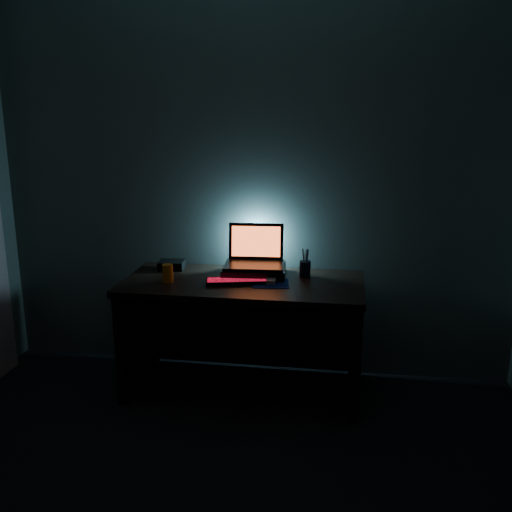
{
  "coord_description": "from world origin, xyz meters",
  "views": [
    {
      "loc": [
        0.61,
        -1.74,
        1.79
      ],
      "look_at": [
        0.09,
        1.57,
        0.93
      ],
      "focal_mm": 40.0,
      "sensor_mm": 36.0,
      "label": 1
    }
  ],
  "objects": [
    {
      "name": "pen_cup",
      "position": [
        0.38,
        1.77,
        0.8
      ],
      "size": [
        0.09,
        0.09,
        0.1
      ],
      "primitive_type": "cylinder",
      "rotation": [
        0.0,
        0.0,
        -0.35
      ],
      "color": "black",
      "rests_on": "desk"
    },
    {
      "name": "desk",
      "position": [
        0.0,
        1.67,
        0.49
      ],
      "size": [
        1.5,
        0.7,
        0.75
      ],
      "color": "black",
      "rests_on": "ground"
    },
    {
      "name": "keyboard",
      "position": [
        -0.02,
        1.57,
        0.76
      ],
      "size": [
        0.42,
        0.22,
        0.02
      ],
      "rotation": [
        0.0,
        0.0,
        0.24
      ],
      "color": "black",
      "rests_on": "desk"
    },
    {
      "name": "router",
      "position": [
        -0.52,
        1.82,
        0.78
      ],
      "size": [
        0.18,
        0.15,
        0.06
      ],
      "rotation": [
        0.0,
        0.0,
        0.1
      ],
      "color": "black",
      "rests_on": "desk"
    },
    {
      "name": "laptop",
      "position": [
        0.05,
        1.8,
        0.87
      ],
      "size": [
        0.4,
        0.31,
        0.26
      ],
      "rotation": [
        0.0,
        0.0,
        0.07
      ],
      "color": "black",
      "rests_on": "riser"
    },
    {
      "name": "mouse",
      "position": [
        0.18,
        1.58,
        0.77
      ],
      "size": [
        0.07,
        0.1,
        0.03
      ],
      "primitive_type": "cube",
      "rotation": [
        0.0,
        0.0,
        0.12
      ],
      "color": "gray",
      "rests_on": "mousepad"
    },
    {
      "name": "juice_glass",
      "position": [
        -0.45,
        1.52,
        0.81
      ],
      "size": [
        0.08,
        0.08,
        0.11
      ],
      "primitive_type": "cylinder",
      "rotation": [
        0.0,
        0.0,
        -0.34
      ],
      "color": "orange",
      "rests_on": "desk"
    },
    {
      "name": "riser",
      "position": [
        0.05,
        1.75,
        0.78
      ],
      "size": [
        0.42,
        0.33,
        0.06
      ],
      "primitive_type": "cube",
      "rotation": [
        0.0,
        0.0,
        0.07
      ],
      "color": "black",
      "rests_on": "desk"
    },
    {
      "name": "mousepad",
      "position": [
        0.18,
        1.58,
        0.75
      ],
      "size": [
        0.24,
        0.22,
        0.0
      ],
      "primitive_type": "cube",
      "rotation": [
        0.0,
        0.0,
        0.12
      ],
      "color": "navy",
      "rests_on": "desk"
    },
    {
      "name": "room",
      "position": [
        0.0,
        0.0,
        1.25
      ],
      "size": [
        3.5,
        4.0,
        2.5
      ],
      "color": "black",
      "rests_on": "ground"
    }
  ]
}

